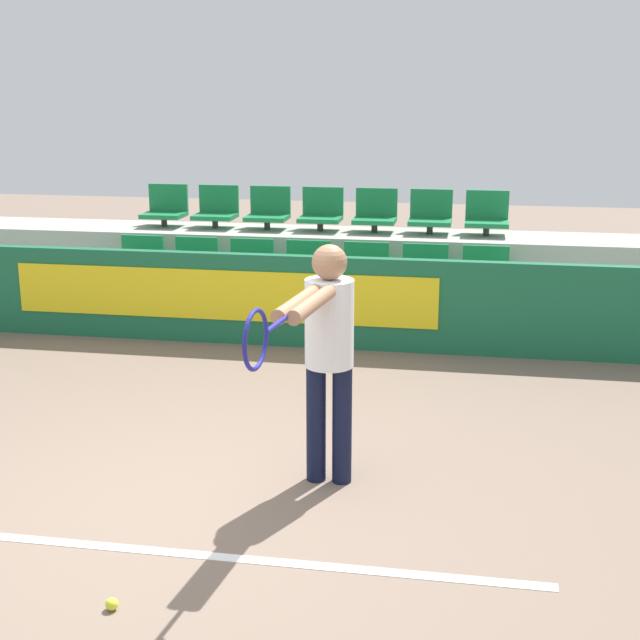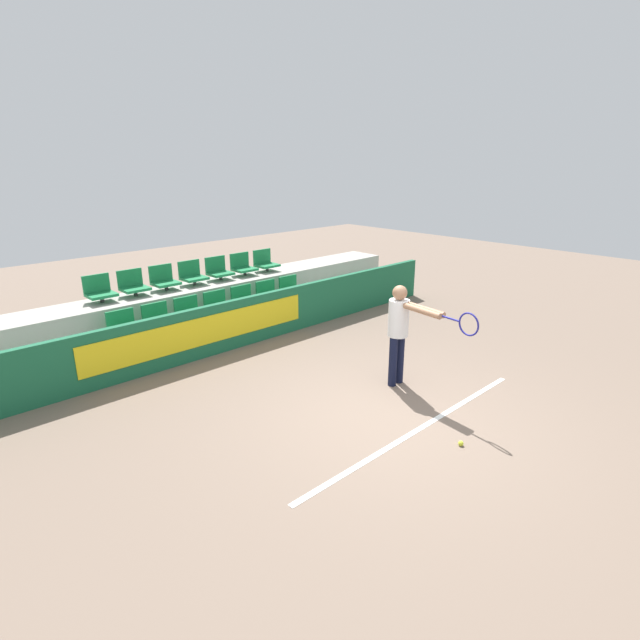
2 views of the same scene
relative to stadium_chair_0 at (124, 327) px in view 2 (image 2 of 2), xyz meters
name	(u,v)px [view 2 (image 2 of 2)]	position (x,y,z in m)	size (l,w,h in m)	color
ground_plane	(393,416)	(1.88, -4.38, -0.67)	(30.00, 30.00, 0.00)	#7A6656
court_baseline	(420,428)	(1.88, -4.84, -0.67)	(4.55, 0.08, 0.01)	white
barrier_wall	(237,323)	(1.86, -0.66, -0.20)	(10.92, 0.14, 0.93)	#19603D
bleacher_tier_front	(223,328)	(1.88, -0.12, -0.44)	(10.52, 0.92, 0.47)	#ADA89E
bleacher_tier_middle	(198,307)	(1.88, 0.80, -0.20)	(10.52, 0.92, 0.94)	#ADA89E
stadium_chair_0	(124,327)	(0.00, 0.00, 0.00)	(0.48, 0.42, 0.48)	#333333
stadium_chair_1	(158,319)	(0.63, 0.00, 0.00)	(0.48, 0.42, 0.48)	#333333
stadium_chair_2	(189,312)	(1.26, 0.00, 0.00)	(0.48, 0.42, 0.48)	#333333
stadium_chair_3	(218,306)	(1.88, 0.00, 0.00)	(0.48, 0.42, 0.48)	#333333
stadium_chair_4	(245,300)	(2.51, 0.00, 0.00)	(0.48, 0.42, 0.48)	#333333
stadium_chair_5	(269,294)	(3.14, 0.00, 0.00)	(0.48, 0.42, 0.48)	#333333
stadium_chair_6	(291,289)	(3.77, 0.00, 0.00)	(0.48, 0.42, 0.48)	#333333
stadium_chair_7	(99,291)	(0.00, 0.92, 0.47)	(0.48, 0.42, 0.48)	#333333
stadium_chair_8	(133,285)	(0.63, 0.92, 0.47)	(0.48, 0.42, 0.48)	#333333
stadium_chair_9	(164,280)	(1.26, 0.92, 0.47)	(0.48, 0.42, 0.48)	#333333
stadium_chair_10	(192,275)	(1.88, 0.92, 0.47)	(0.48, 0.42, 0.48)	#333333
stadium_chair_11	(219,270)	(2.51, 0.92, 0.47)	(0.48, 0.42, 0.48)	#333333
stadium_chair_12	(243,266)	(3.14, 0.92, 0.47)	(0.48, 0.42, 0.48)	#333333
stadium_chair_13	(265,262)	(3.77, 0.92, 0.47)	(0.48, 0.42, 0.48)	#333333
tennis_player	(402,326)	(2.73, -3.82, 0.33)	(0.36, 1.59, 1.61)	black
tennis_ball	(461,443)	(1.90, -5.43, -0.64)	(0.07, 0.07, 0.07)	#CCDB33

